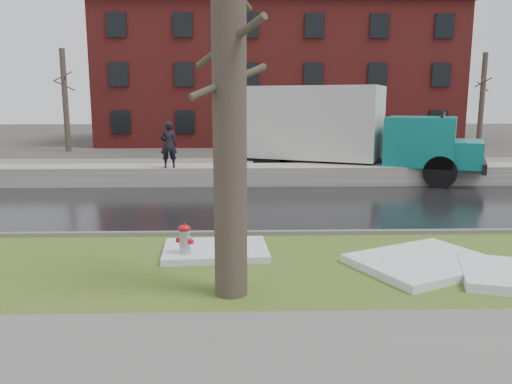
{
  "coord_description": "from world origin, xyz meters",
  "views": [
    {
      "loc": [
        -0.67,
        -10.76,
        3.27
      ],
      "look_at": [
        -0.33,
        1.57,
        1.0
      ],
      "focal_mm": 35.0,
      "sensor_mm": 36.0,
      "label": 1
    }
  ],
  "objects_px": {
    "tree": "(229,86)",
    "fire_hydrant": "(185,240)",
    "worker": "(169,145)",
    "box_truck": "(337,130)"
  },
  "relations": [
    {
      "from": "fire_hydrant",
      "to": "tree",
      "type": "bearing_deg",
      "value": -38.88
    },
    {
      "from": "tree",
      "to": "fire_hydrant",
      "type": "bearing_deg",
      "value": 118.08
    },
    {
      "from": "box_truck",
      "to": "worker",
      "type": "bearing_deg",
      "value": -138.07
    },
    {
      "from": "box_truck",
      "to": "worker",
      "type": "xyz_separation_m",
      "value": [
        -6.79,
        -2.22,
        -0.42
      ]
    },
    {
      "from": "fire_hydrant",
      "to": "tree",
      "type": "relative_size",
      "value": 0.11
    },
    {
      "from": "fire_hydrant",
      "to": "worker",
      "type": "height_order",
      "value": "worker"
    },
    {
      "from": "worker",
      "to": "tree",
      "type": "bearing_deg",
      "value": 88.03
    },
    {
      "from": "box_truck",
      "to": "worker",
      "type": "height_order",
      "value": "box_truck"
    },
    {
      "from": "box_truck",
      "to": "worker",
      "type": "distance_m",
      "value": 7.15
    },
    {
      "from": "tree",
      "to": "worker",
      "type": "xyz_separation_m",
      "value": [
        -2.59,
        10.87,
        -1.87
      ]
    }
  ]
}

